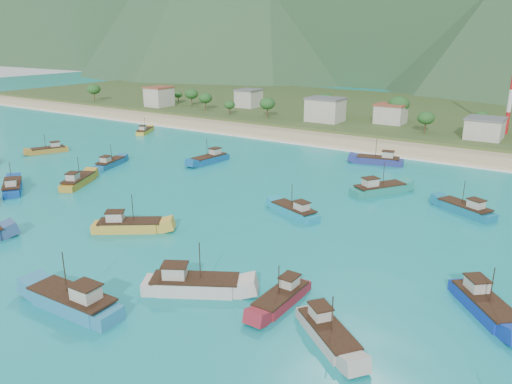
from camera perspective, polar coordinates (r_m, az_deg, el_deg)
The scene contains 22 objects.
ground at distance 75.61m, azimuth -8.69°, elevation -5.40°, with size 600.00×600.00×0.00m, color #0B8279.
beach at distance 141.58m, azimuth 13.15°, elevation 5.22°, with size 400.00×18.00×1.20m, color beige.
land at distance 199.11m, azimuth 19.44°, elevation 8.18°, with size 400.00×110.00×2.40m, color #385123.
surf_line at distance 132.89m, azimuth 11.69°, elevation 4.52°, with size 400.00×2.50×0.08m, color white.
village at distance 163.15m, azimuth 16.95°, elevation 8.24°, with size 213.65×26.97×7.29m.
vegetation at distance 163.88m, azimuth 16.63°, elevation 8.43°, with size 274.49×25.68×8.99m.
boat_0 at distance 108.23m, azimuth -26.06°, elevation 0.47°, with size 10.18×8.35×6.08m.
boat_2 at distance 120.51m, azimuth -16.31°, elevation 3.13°, with size 5.20×9.67×5.48m.
boat_3 at distance 58.02m, azimuth 2.95°, elevation -12.08°, with size 2.83×9.22×5.43m.
boat_4 at distance 60.58m, azimuth -7.19°, elevation -10.57°, with size 11.73×8.68×6.83m.
boat_5 at distance 121.18m, azimuth 13.86°, elevation 3.48°, with size 11.25×5.47×6.39m.
boat_9 at distance 84.50m, azimuth 4.42°, elevation -2.26°, with size 10.10×6.06×5.74m.
boat_10 at distance 60.10m, azimuth -20.10°, elevation -11.77°, with size 12.26×3.97×7.18m.
boat_13 at distance 119.59m, azimuth -5.31°, elevation 3.73°, with size 4.12×10.75×6.20m.
boat_14 at distance 52.40m, azimuth 8.17°, elevation -15.77°, with size 9.35×8.11×5.68m.
boat_18 at distance 80.20m, azimuth -14.35°, elevation -3.82°, with size 10.54×8.76×6.31m.
boat_22 at distance 98.37m, azimuth 13.85°, elevation 0.26°, with size 8.91×11.19×6.62m.
boat_23 at distance 107.30m, azimuth -19.66°, elevation 1.12°, with size 7.26×10.69×6.14m.
boat_24 at distance 92.21m, azimuth 22.81°, elevation -1.88°, with size 10.51×7.47×6.07m.
boat_29 at distance 158.60m, azimuth -12.61°, elevation 6.77°, with size 6.42×9.24×5.32m.
boat_30 at distance 139.82m, azimuth -22.59°, elevation 4.41°, with size 6.09×9.36×5.35m.
boat_31 at distance 61.69m, azimuth 24.62°, elevation -11.75°, with size 9.11×9.98×6.18m.
Camera 1 is at (47.31, -51.17, 29.34)m, focal length 35.00 mm.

